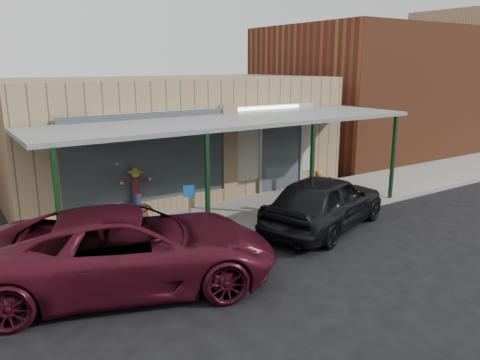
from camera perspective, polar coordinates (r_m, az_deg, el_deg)
ground at (r=11.99m, az=8.96°, el=-9.23°), size 120.00×120.00×0.00m
sidewalk at (r=14.64m, az=-0.56°, el=-4.42°), size 40.00×3.20×0.15m
storefront at (r=18.08m, az=-8.50°, el=5.55°), size 12.00×6.25×4.20m
awning at (r=13.96m, az=-0.50°, el=7.05°), size 12.00×3.00×3.04m
block_buildings_near at (r=19.75m, az=-4.61°, el=11.24°), size 61.00×8.00×8.00m
barrel_scarecrow at (r=14.31m, az=-12.44°, el=-2.62°), size 0.97×0.71×1.59m
barrel_pumpkin at (r=16.22m, az=10.84°, el=-1.60°), size 0.79×0.79×0.73m
handicap_sign at (r=12.28m, az=-6.18°, el=-3.05°), size 0.30×0.11×1.50m
parked_sedan at (r=13.75m, az=10.31°, el=-2.60°), size 5.18×3.40×1.64m
car_maroon at (r=10.32m, az=-13.21°, el=-8.17°), size 6.83×4.73×1.73m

